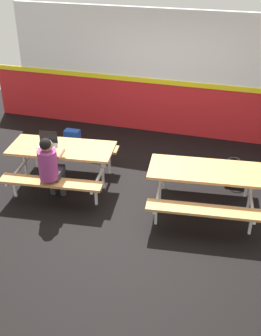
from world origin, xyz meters
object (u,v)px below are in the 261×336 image
(laptop_silver, at_px, (47,142))
(backpack_dark, at_px, (73,140))
(picnic_table_left, at_px, (62,156))
(student_nearer, at_px, (50,165))
(tote_bag_bright, at_px, (233,171))
(picnic_table_right, at_px, (206,179))

(laptop_silver, relative_size, backpack_dark, 0.78)
(picnic_table_left, height_order, student_nearer, student_nearer)
(picnic_table_left, relative_size, tote_bag_bright, 4.27)
(picnic_table_right, xyz_separation_m, student_nearer, (-2.39, -0.49, 0.13))
(picnic_table_left, bearing_deg, backpack_dark, 106.61)
(picnic_table_right, height_order, tote_bag_bright, picnic_table_right)
(laptop_silver, bearing_deg, tote_bag_bright, 17.16)
(picnic_table_left, relative_size, backpack_dark, 4.17)
(laptop_silver, bearing_deg, picnic_table_left, -1.64)
(tote_bag_bright, bearing_deg, student_nearer, -151.34)
(backpack_dark, relative_size, tote_bag_bright, 1.02)
(picnic_table_right, distance_m, student_nearer, 2.44)
(picnic_table_left, distance_m, student_nearer, 0.57)
(laptop_silver, bearing_deg, backpack_dark, 95.32)
(picnic_table_left, distance_m, picnic_table_right, 2.44)
(picnic_table_right, bearing_deg, tote_bag_bright, 69.86)
(picnic_table_left, bearing_deg, student_nearer, -84.75)
(student_nearer, bearing_deg, tote_bag_bright, 28.66)
(picnic_table_left, distance_m, laptop_silver, 0.34)
(picnic_table_right, height_order, backpack_dark, picnic_table_right)
(backpack_dark, xyz_separation_m, tote_bag_bright, (3.19, -0.31, -0.02))
(picnic_table_right, bearing_deg, backpack_dark, 154.74)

